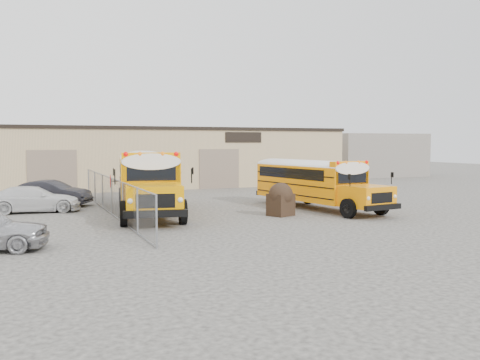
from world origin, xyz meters
name	(u,v)px	position (x,y,z in m)	size (l,w,h in m)	color
ground	(250,216)	(0.00, 0.00, 0.00)	(120.00, 120.00, 0.00)	#31302D
warehouse	(152,156)	(0.00, 19.99, 2.37)	(30.20, 10.20, 4.67)	#D2B181
chainlink_fence	(112,196)	(-6.00, 3.00, 0.90)	(0.07, 18.07, 1.81)	gray
distant_building_right	(367,155)	(24.00, 24.00, 2.20)	(10.00, 8.00, 4.40)	gray
school_bus_left	(141,170)	(-3.13, 9.59, 1.79)	(4.28, 10.84, 3.09)	#EE9700
school_bus_right	(258,175)	(3.52, 6.77, 1.51)	(3.50, 9.17, 2.62)	orange
tarp_bundle	(281,199)	(1.39, -0.43, 0.81)	(1.34, 1.28, 1.59)	black
car_white	(34,199)	(-9.45, 5.50, 0.65)	(1.83, 4.51, 1.31)	silver
car_dark	(51,193)	(-8.49, 7.99, 0.70)	(1.49, 4.27, 1.41)	#222227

